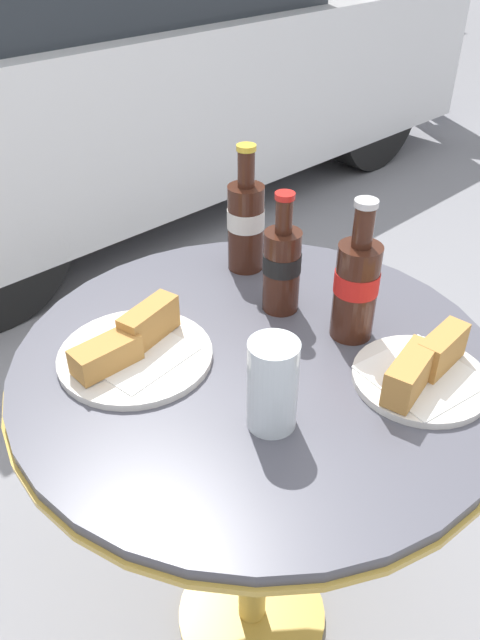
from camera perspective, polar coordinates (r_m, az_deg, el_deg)
The scene contains 9 objects.
ground_plane at distance 1.62m, azimuth 1.07°, elevation -25.39°, with size 30.00×30.00×0.00m, color gray.
bistro_table at distance 1.10m, azimuth 1.44°, elevation -8.56°, with size 0.81×0.81×0.78m.
cola_bottle_left at distance 1.09m, azimuth 3.85°, elevation 4.98°, with size 0.07×0.07×0.22m.
cola_bottle_right at distance 1.21m, azimuth 0.54°, elevation 8.94°, with size 0.07×0.07×0.25m.
cola_bottle_center at distance 1.03m, azimuth 10.57°, elevation 3.14°, with size 0.07×0.07×0.25m.
drinking_glass at distance 0.86m, azimuth 2.98°, elevation -6.27°, with size 0.07×0.07×0.14m.
lunch_plate_near at distance 1.01m, azimuth -9.73°, elevation -2.59°, with size 0.25×0.25×0.07m.
lunch_plate_far at distance 0.99m, azimuth 16.33°, elevation -4.51°, with size 0.21×0.21×0.07m.
parked_car at distance 3.52m, azimuth -11.87°, elevation 22.32°, with size 3.82×1.79×1.41m.
Camera 1 is at (-0.57, -0.56, 1.41)m, focal length 35.00 mm.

